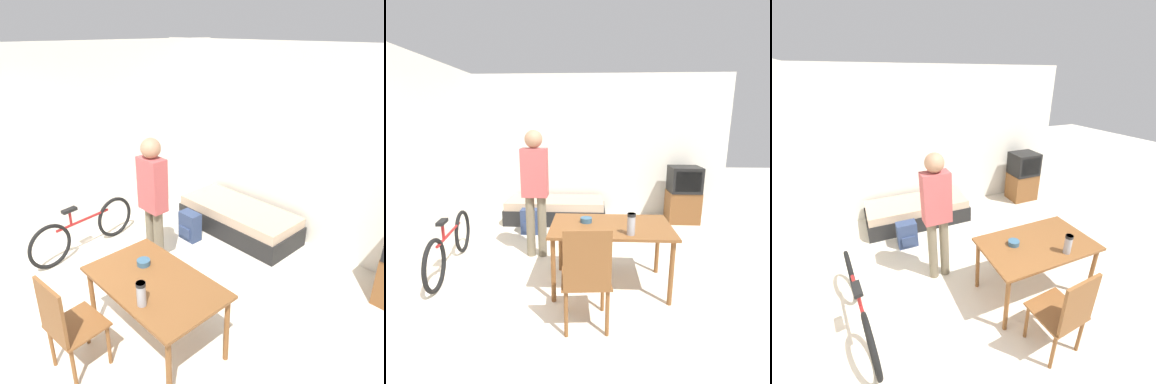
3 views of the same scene
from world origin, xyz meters
TOP-DOWN VIEW (x-y plane):
  - ground_plane at (0.00, 0.00)m, footprint 20.00×20.00m
  - wall_back at (0.00, 3.64)m, footprint 5.36×0.06m
  - wall_left at (-2.21, 1.81)m, footprint 0.06×4.61m
  - daybed at (-0.57, 3.14)m, footprint 1.83×0.79m
  - tv at (1.79, 3.21)m, footprint 0.56×0.50m
  - dining_table at (0.33, 0.88)m, footprint 1.32×0.80m
  - wooden_chair at (0.08, 0.11)m, footprint 0.47×0.47m
  - bicycle at (-1.67, 1.20)m, footprint 0.27×1.65m
  - person_standing at (-0.65, 1.63)m, footprint 0.34×0.23m
  - thermos_flask at (0.51, 0.61)m, footprint 0.08×0.08m
  - mate_bowl at (0.05, 0.96)m, footprint 0.13×0.13m
  - backpack at (-0.91, 2.46)m, footprint 0.31×0.22m

SIDE VIEW (x-z plane):
  - ground_plane at x=0.00m, z-range 0.00..0.00m
  - backpack at x=-0.91m, z-range 0.00..0.42m
  - daybed at x=-0.57m, z-range 0.00..0.42m
  - bicycle at x=-1.67m, z-range -0.04..0.67m
  - tv at x=1.79m, z-range 0.00..1.04m
  - wooden_chair at x=0.08m, z-range 0.06..1.05m
  - dining_table at x=0.33m, z-range 0.28..1.02m
  - mate_bowl at x=0.05m, z-range 0.73..0.79m
  - thermos_flask at x=0.51m, z-range 0.75..0.97m
  - person_standing at x=-0.65m, z-range 0.15..1.88m
  - wall_back at x=0.00m, z-range 0.00..2.70m
  - wall_left at x=-2.21m, z-range 0.00..2.70m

